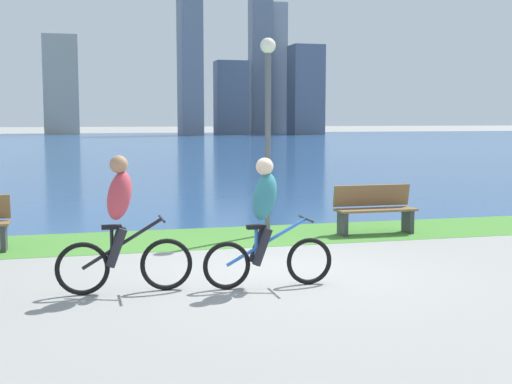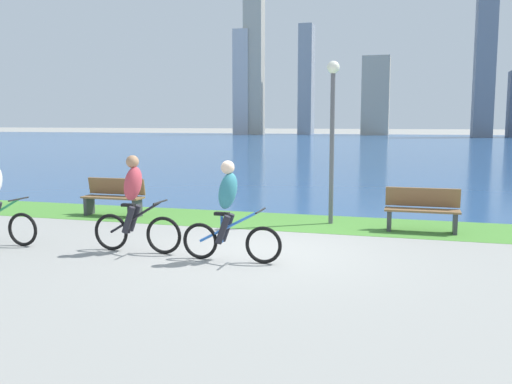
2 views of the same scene
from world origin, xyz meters
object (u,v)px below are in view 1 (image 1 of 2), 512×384
Objects in this scene: bench_near_path at (374,209)px; cyclist_lead at (266,223)px; cyclist_trailing at (121,225)px; lamppost_tall at (268,105)px.

cyclist_lead is at bearing -131.24° from bench_near_path.
cyclist_trailing is at bearing -145.54° from bench_near_path.
bench_near_path is at bearing 34.46° from cyclist_trailing.
cyclist_trailing is at bearing 175.08° from cyclist_lead.
cyclist_trailing is 4.91m from lamppost_tall.
cyclist_lead is 1.79m from cyclist_trailing.
lamppost_tall is (1.08, 3.84, 1.53)m from cyclist_lead.
cyclist_trailing is at bearing -127.86° from lamppost_tall.
cyclist_trailing is (-1.78, 0.15, 0.01)m from cyclist_lead.
lamppost_tall is (2.86, 3.68, 1.52)m from cyclist_trailing.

